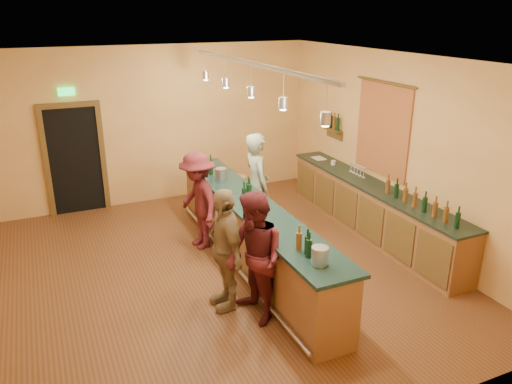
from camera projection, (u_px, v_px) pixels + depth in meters
name	position (u px, v px, depth m)	size (l,w,h in m)	color
floor	(220.00, 271.00, 7.78)	(7.00, 7.00, 0.00)	#503517
ceiling	(213.00, 60.00, 6.68)	(6.50, 7.00, 0.02)	silver
wall_back	(159.00, 125.00, 10.23)	(6.50, 0.02, 3.20)	#BF8847
wall_front	(357.00, 291.00, 4.23)	(6.50, 0.02, 3.20)	#BF8847
wall_right	(397.00, 149.00, 8.47)	(0.02, 7.00, 3.20)	#BF8847
doorway	(75.00, 157.00, 9.72)	(1.15, 0.09, 2.48)	black
tapestry	(382.00, 130.00, 8.72)	(0.03, 1.40, 1.60)	maroon
bottle_shelf	(333.00, 124.00, 10.05)	(0.17, 0.55, 0.54)	#513A18
back_counter	(372.00, 209.00, 8.91)	(0.60, 4.55, 1.27)	brown
tasting_bar	(251.00, 230.00, 7.78)	(0.73, 5.10, 1.38)	brown
pendant_track	(251.00, 75.00, 6.96)	(0.11, 4.60, 0.50)	silver
bartender	(257.00, 185.00, 8.75)	(0.68, 0.45, 1.87)	gray
customer_a	(255.00, 259.00, 6.31)	(0.85, 0.66, 1.75)	#59191E
customer_b	(225.00, 249.00, 6.61)	(1.00, 0.42, 1.71)	#997A51
customer_c	(198.00, 201.00, 8.32)	(1.08, 0.62, 1.67)	#59191E
bar_stool	(238.00, 184.00, 9.94)	(0.35, 0.35, 0.72)	olive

